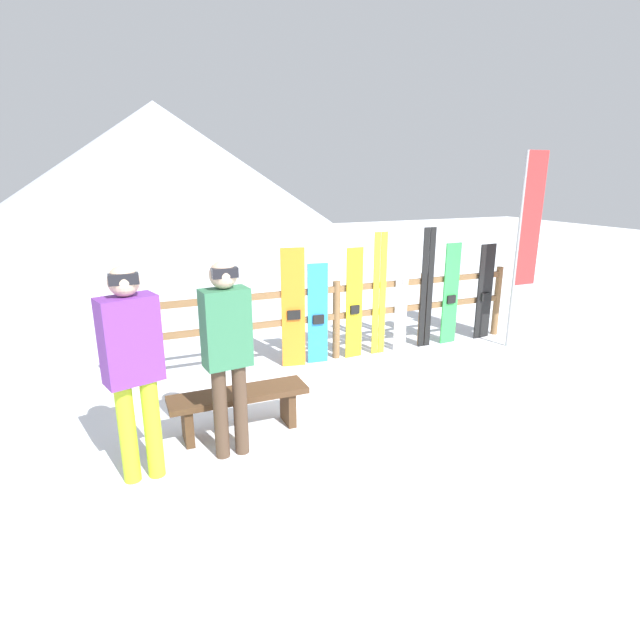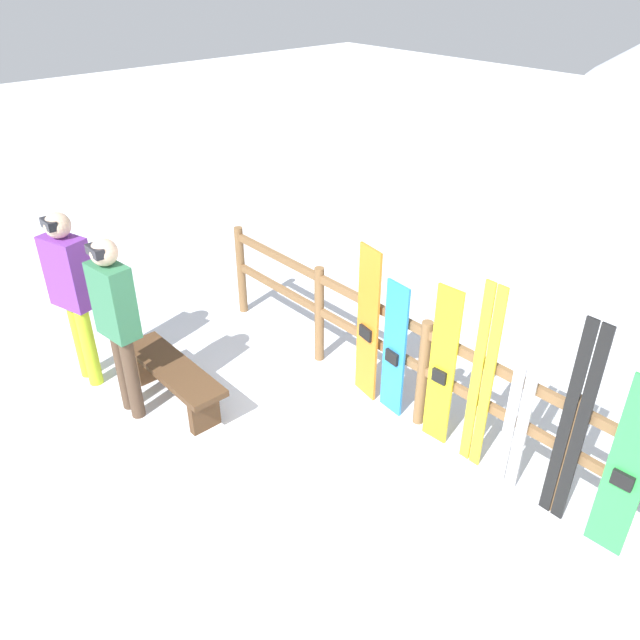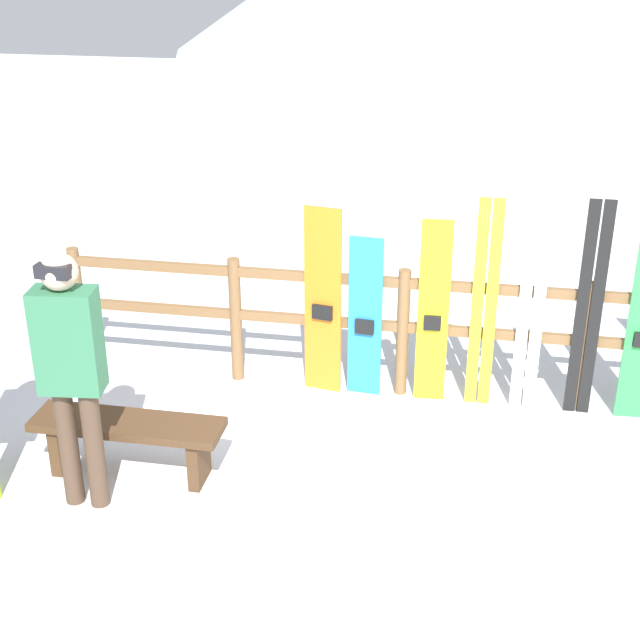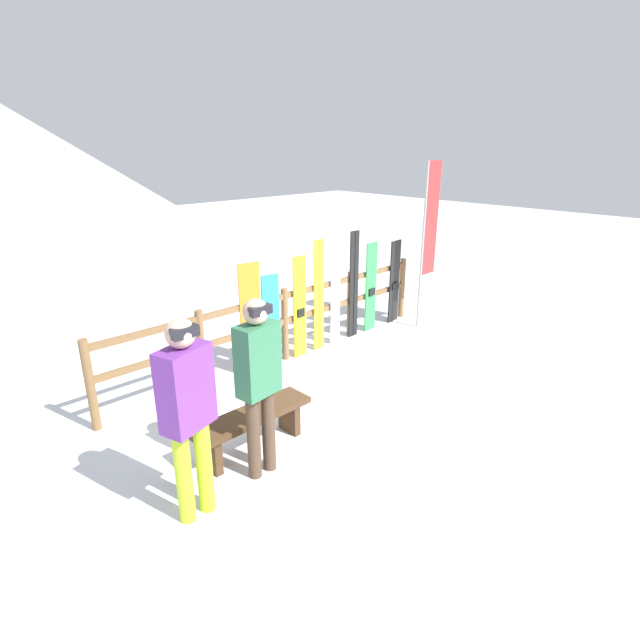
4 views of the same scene
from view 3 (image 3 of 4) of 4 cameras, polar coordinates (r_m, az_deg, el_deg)
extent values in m
plane|color=white|center=(6.02, 3.48, -12.23)|extent=(40.00, 40.00, 0.00)
cylinder|color=brown|center=(7.89, -15.16, 0.75)|extent=(0.10, 0.10, 1.08)
cylinder|color=brown|center=(7.41, -5.41, -0.01)|extent=(0.10, 0.10, 1.08)
cylinder|color=brown|center=(7.18, 5.30, -0.84)|extent=(0.10, 0.10, 1.08)
cylinder|color=brown|center=(7.21, 16.33, -1.66)|extent=(0.10, 0.10, 1.08)
cube|color=brown|center=(7.16, 5.32, -0.44)|extent=(5.55, 0.05, 0.08)
cube|color=brown|center=(7.01, 5.44, 2.37)|extent=(5.55, 0.05, 0.08)
cube|color=#4C331E|center=(6.31, -12.23, -6.55)|extent=(1.34, 0.36, 0.06)
cube|color=#4C331E|center=(6.62, -16.12, -7.62)|extent=(0.08, 0.29, 0.37)
cube|color=#4C331E|center=(6.26, -7.76, -8.75)|extent=(0.08, 0.29, 0.37)
cylinder|color=#4C3828|center=(6.11, -15.79, -7.75)|extent=(0.13, 0.13, 0.86)
cylinder|color=#4C3828|center=(6.04, -14.25, -7.97)|extent=(0.13, 0.13, 0.86)
cube|color=#33724C|center=(5.71, -15.84, -1.29)|extent=(0.42, 0.26, 0.68)
sphere|color=#D8B293|center=(5.54, -16.37, 2.98)|extent=(0.23, 0.23, 0.23)
cube|color=black|center=(5.47, -16.72, 3.00)|extent=(0.21, 0.08, 0.08)
cube|color=orange|center=(7.11, 0.18, 1.16)|extent=(0.31, 0.08, 1.57)
cube|color=black|center=(7.11, 0.14, 0.49)|extent=(0.17, 0.06, 0.12)
cube|color=#288CE0|center=(7.10, 2.90, 0.14)|extent=(0.27, 0.05, 1.35)
cube|color=black|center=(7.11, 2.86, -0.44)|extent=(0.15, 0.04, 0.12)
cube|color=yellow|center=(7.03, 7.25, 0.46)|extent=(0.24, 0.04, 1.52)
cube|color=black|center=(7.03, 7.20, -0.19)|extent=(0.14, 0.04, 0.12)
cube|color=yellow|center=(6.98, 10.04, 0.97)|extent=(0.09, 0.02, 1.71)
cube|color=yellow|center=(6.99, 10.90, 0.91)|extent=(0.09, 0.02, 1.71)
cube|color=white|center=(7.00, 12.93, 0.64)|extent=(0.09, 0.02, 1.68)
cube|color=white|center=(7.01, 13.79, 0.58)|extent=(0.09, 0.02, 1.68)
cube|color=black|center=(7.03, 16.40, 0.60)|extent=(0.09, 0.02, 1.74)
cube|color=black|center=(7.04, 17.25, 0.54)|extent=(0.09, 0.02, 1.74)
camera|label=1|loc=(3.51, -63.84, -9.04)|focal=28.00mm
camera|label=2|loc=(3.60, 52.81, 19.17)|focal=35.00mm
camera|label=4|loc=(5.06, -64.77, 4.45)|focal=28.00mm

